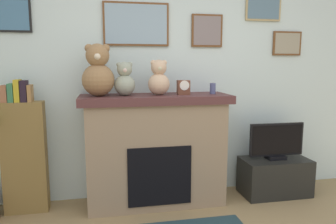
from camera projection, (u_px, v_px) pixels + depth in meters
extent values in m
cube|color=silver|center=(169.00, 78.00, 3.57)|extent=(5.20, 0.12, 2.60)
cube|color=brown|center=(136.00, 24.00, 3.34)|extent=(0.68, 0.02, 0.44)
cube|color=#8AA5B5|center=(136.00, 24.00, 3.33)|extent=(0.64, 0.00, 0.40)
cube|color=tan|center=(263.00, 7.00, 3.58)|extent=(0.42, 0.02, 0.29)
cube|color=slate|center=(264.00, 7.00, 3.57)|extent=(0.38, 0.00, 0.25)
cube|color=brown|center=(287.00, 43.00, 3.70)|extent=(0.35, 0.02, 0.27)
cube|color=gray|center=(288.00, 43.00, 3.69)|extent=(0.31, 0.00, 0.23)
cube|color=black|center=(10.00, 15.00, 3.09)|extent=(0.39, 0.02, 0.32)
cube|color=teal|center=(9.00, 15.00, 3.08)|extent=(0.35, 0.00, 0.28)
cube|color=brown|center=(207.00, 31.00, 3.50)|extent=(0.35, 0.02, 0.35)
cube|color=slate|center=(207.00, 31.00, 3.49)|extent=(0.31, 0.00, 0.31)
cube|color=#91785C|center=(156.00, 153.00, 3.34)|extent=(1.39, 0.50, 1.06)
cube|color=#502B2B|center=(155.00, 99.00, 3.26)|extent=(1.51, 0.56, 0.08)
cube|color=black|center=(160.00, 176.00, 3.12)|extent=(0.62, 0.02, 0.59)
cube|color=brown|center=(25.00, 158.00, 3.14)|extent=(0.41, 0.16, 1.10)
cube|color=#975D3F|center=(5.00, 94.00, 3.01)|extent=(0.06, 0.13, 0.16)
cube|color=#346F48|center=(12.00, 93.00, 3.02)|extent=(0.05, 0.13, 0.18)
cube|color=gold|center=(18.00, 91.00, 3.03)|extent=(0.05, 0.13, 0.21)
cube|color=black|center=(24.00, 91.00, 3.04)|extent=(0.06, 0.13, 0.20)
cube|color=#9B6F3E|center=(30.00, 93.00, 3.06)|extent=(0.03, 0.13, 0.16)
cube|color=black|center=(275.00, 176.00, 3.60)|extent=(0.74, 0.40, 0.41)
cube|color=black|center=(276.00, 157.00, 3.57)|extent=(0.20, 0.14, 0.04)
cube|color=black|center=(276.00, 139.00, 3.54)|extent=(0.63, 0.03, 0.36)
cube|color=black|center=(277.00, 140.00, 3.52)|extent=(0.59, 0.00, 0.32)
cylinder|color=#4C517A|center=(213.00, 89.00, 3.34)|extent=(0.06, 0.06, 0.11)
cube|color=brown|center=(183.00, 87.00, 3.28)|extent=(0.12, 0.09, 0.15)
cylinder|color=white|center=(184.00, 85.00, 3.23)|extent=(0.10, 0.01, 0.10)
sphere|color=olive|center=(98.00, 80.00, 3.10)|extent=(0.31, 0.31, 0.31)
sphere|color=olive|center=(97.00, 55.00, 3.06)|extent=(0.22, 0.22, 0.22)
sphere|color=olive|center=(89.00, 48.00, 3.04)|extent=(0.08, 0.08, 0.08)
sphere|color=olive|center=(106.00, 48.00, 3.07)|extent=(0.08, 0.08, 0.08)
sphere|color=beige|center=(97.00, 56.00, 2.98)|extent=(0.07, 0.07, 0.07)
sphere|color=#959C86|center=(125.00, 85.00, 3.16)|extent=(0.21, 0.21, 0.21)
sphere|color=#959C86|center=(125.00, 69.00, 3.13)|extent=(0.15, 0.15, 0.15)
sphere|color=#959C86|center=(119.00, 65.00, 3.12)|extent=(0.05, 0.05, 0.05)
sphere|color=#959C86|center=(130.00, 65.00, 3.14)|extent=(0.05, 0.05, 0.05)
sphere|color=beige|center=(125.00, 70.00, 3.08)|extent=(0.04, 0.04, 0.04)
sphere|color=#D0AB88|center=(159.00, 84.00, 3.22)|extent=(0.22, 0.22, 0.22)
sphere|color=#D0AB88|center=(159.00, 68.00, 3.20)|extent=(0.16, 0.16, 0.16)
sphere|color=#D0AB88|center=(153.00, 63.00, 3.18)|extent=(0.06, 0.06, 0.06)
sphere|color=#D0AB88|center=(164.00, 63.00, 3.20)|extent=(0.06, 0.06, 0.06)
sphere|color=beige|center=(160.00, 68.00, 3.14)|extent=(0.05, 0.05, 0.05)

